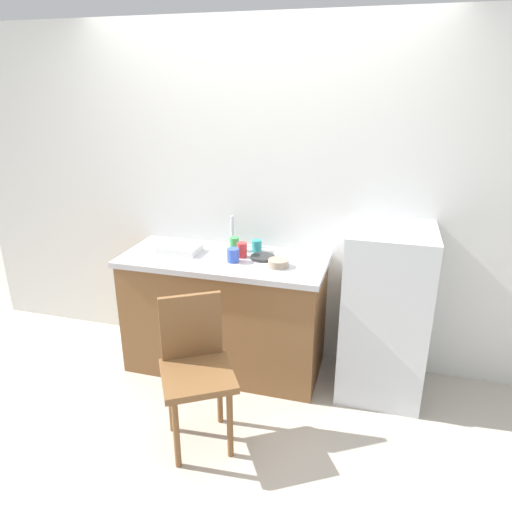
# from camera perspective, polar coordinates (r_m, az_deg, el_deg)

# --- Properties ---
(ground_plane) EXTENTS (8.00, 8.00, 0.00)m
(ground_plane) POSITION_cam_1_polar(r_m,az_deg,el_deg) (3.16, -4.87, -19.58)
(ground_plane) COLOR #BCB2A3
(back_wall) EXTENTS (4.80, 0.10, 2.45)m
(back_wall) POSITION_cam_1_polar(r_m,az_deg,el_deg) (3.47, 0.33, 7.04)
(back_wall) COLOR silver
(back_wall) RESTS_ON ground_plane
(cabinet_base) EXTENTS (1.40, 0.60, 0.84)m
(cabinet_base) POSITION_cam_1_polar(r_m,az_deg,el_deg) (3.48, -3.76, -7.17)
(cabinet_base) COLOR brown
(cabinet_base) RESTS_ON ground_plane
(countertop) EXTENTS (1.44, 0.64, 0.04)m
(countertop) POSITION_cam_1_polar(r_m,az_deg,el_deg) (3.30, -3.94, -0.43)
(countertop) COLOR #B7B7BC
(countertop) RESTS_ON cabinet_base
(faucet) EXTENTS (0.02, 0.02, 0.23)m
(faucet) POSITION_cam_1_polar(r_m,az_deg,el_deg) (3.49, -2.89, 3.06)
(faucet) COLOR #B7B7BC
(faucet) RESTS_ON countertop
(refrigerator) EXTENTS (0.54, 0.56, 1.17)m
(refrigerator) POSITION_cam_1_polar(r_m,az_deg,el_deg) (3.26, 15.34, -6.68)
(refrigerator) COLOR silver
(refrigerator) RESTS_ON ground_plane
(chair) EXTENTS (0.55, 0.55, 0.89)m
(chair) POSITION_cam_1_polar(r_m,az_deg,el_deg) (2.79, -7.34, -13.04)
(chair) COLOR brown
(chair) RESTS_ON ground_plane
(dish_tray) EXTENTS (0.28, 0.20, 0.05)m
(dish_tray) POSITION_cam_1_polar(r_m,az_deg,el_deg) (3.42, -9.19, 0.87)
(dish_tray) COLOR white
(dish_tray) RESTS_ON countertop
(terracotta_bowl) EXTENTS (0.14, 0.14, 0.05)m
(terracotta_bowl) POSITION_cam_1_polar(r_m,az_deg,el_deg) (3.11, 2.73, -0.86)
(terracotta_bowl) COLOR gray
(terracotta_bowl) RESTS_ON countertop
(hotplate) EXTENTS (0.17, 0.17, 0.02)m
(hotplate) POSITION_cam_1_polar(r_m,az_deg,el_deg) (3.25, 0.82, -0.15)
(hotplate) COLOR #2D2D2D
(hotplate) RESTS_ON countertop
(cup_blue) EXTENTS (0.08, 0.08, 0.09)m
(cup_blue) POSITION_cam_1_polar(r_m,az_deg,el_deg) (3.19, -2.82, 0.10)
(cup_blue) COLOR blue
(cup_blue) RESTS_ON countertop
(cup_teal) EXTENTS (0.07, 0.07, 0.09)m
(cup_teal) POSITION_cam_1_polar(r_m,az_deg,el_deg) (3.38, 0.09, 1.24)
(cup_teal) COLOR teal
(cup_teal) RESTS_ON countertop
(cup_green) EXTENTS (0.07, 0.07, 0.10)m
(cup_green) POSITION_cam_1_polar(r_m,az_deg,el_deg) (3.40, -2.66, 1.47)
(cup_green) COLOR green
(cup_green) RESTS_ON countertop
(cup_red) EXTENTS (0.07, 0.07, 0.10)m
(cup_red) POSITION_cam_1_polar(r_m,az_deg,el_deg) (3.27, -1.72, 0.74)
(cup_red) COLOR red
(cup_red) RESTS_ON countertop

